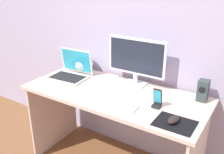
{
  "coord_description": "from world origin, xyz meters",
  "views": [
    {
      "loc": [
        0.96,
        -1.54,
        1.61
      ],
      "look_at": [
        -0.01,
        -0.02,
        0.87
      ],
      "focal_mm": 40.9,
      "sensor_mm": 36.0,
      "label": 1
    }
  ],
  "objects": [
    {
      "name": "mousepad",
      "position": [
        0.56,
        -0.18,
        0.74
      ],
      "size": [
        0.25,
        0.2,
        0.0
      ],
      "primitive_type": "cube",
      "color": "black",
      "rests_on": "desk"
    },
    {
      "name": "keyboard_external",
      "position": [
        0.08,
        -0.17,
        0.75
      ],
      "size": [
        0.4,
        0.14,
        0.01
      ],
      "primitive_type": "cube",
      "rotation": [
        0.0,
        0.0,
        0.06
      ],
      "color": "white",
      "rests_on": "desk"
    },
    {
      "name": "wall_back",
      "position": [
        0.0,
        0.37,
        1.25
      ],
      "size": [
        6.0,
        0.04,
        2.5
      ],
      "primitive_type": "cube",
      "color": "#A79EB7",
      "rests_on": "ground_plane"
    },
    {
      "name": "monitor",
      "position": [
        0.07,
        0.23,
        0.96
      ],
      "size": [
        0.51,
        0.14,
        0.39
      ],
      "color": "white",
      "rests_on": "desk"
    },
    {
      "name": "fishbowl",
      "position": [
        -0.48,
        0.23,
        0.83
      ],
      "size": [
        0.18,
        0.18,
        0.18
      ],
      "primitive_type": "sphere",
      "color": "silver",
      "rests_on": "desk"
    },
    {
      "name": "speaker_right",
      "position": [
        0.62,
        0.23,
        0.82
      ],
      "size": [
        0.07,
        0.08,
        0.16
      ],
      "color": "#2E3D3D",
      "rests_on": "desk"
    },
    {
      "name": "laptop",
      "position": [
        -0.5,
        0.06,
        0.79
      ],
      "size": [
        0.34,
        0.29,
        0.24
      ],
      "color": "silver",
      "rests_on": "desk"
    },
    {
      "name": "mouse",
      "position": [
        0.55,
        -0.18,
        0.76
      ],
      "size": [
        0.07,
        0.11,
        0.04
      ],
      "primitive_type": "ellipsoid",
      "rotation": [
        0.0,
        0.0,
        -0.14
      ],
      "color": "black",
      "rests_on": "mousepad"
    },
    {
      "name": "phone_in_dock",
      "position": [
        0.38,
        -0.04,
        0.79
      ],
      "size": [
        0.06,
        0.05,
        0.14
      ],
      "color": "black",
      "rests_on": "desk"
    },
    {
      "name": "desk",
      "position": [
        0.0,
        0.0,
        0.59
      ],
      "size": [
        1.45,
        0.63,
        0.74
      ],
      "color": "beige",
      "rests_on": "ground_plane"
    }
  ]
}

